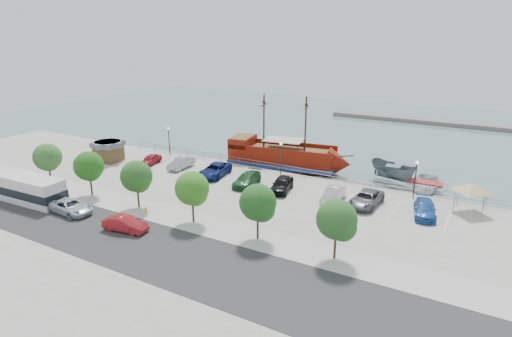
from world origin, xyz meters
The scene contains 35 objects.
ground centered at (0.00, 0.00, -1.00)m, with size 160.00×160.00×0.00m, color slate.
land_slab centered at (0.00, -21.00, -0.60)m, with size 100.00×58.00×1.20m, color gray.
street centered at (0.00, -16.00, 0.01)m, with size 100.00×8.00×0.04m, color #2F2F2F.
sidewalk centered at (0.00, -10.00, 0.01)m, with size 100.00×4.00×0.05m, color #B6B1A5.
seawall_railing centered at (0.00, 7.80, 0.53)m, with size 50.00×0.06×1.00m.
far_shore centered at (10.00, 55.00, -0.60)m, with size 40.00×3.00×0.80m, color slate.
pirate_ship centered at (-1.11, 11.79, 0.80)m, with size 17.20×7.01×10.72m.
patrol_boat centered at (12.24, 13.57, 0.25)m, with size 2.44×6.48×2.51m, color #535F65.
speedboat centered at (16.32, 12.33, -0.29)m, with size 4.91×6.87×1.42m, color silver.
dock_west centered at (-12.56, 9.20, -0.79)m, with size 7.38×2.11×0.42m, color gray.
dock_mid centered at (7.30, 9.20, -0.78)m, with size 7.73×2.21×0.44m, color #686057.
dock_east centered at (16.36, 9.20, -0.79)m, with size 7.37×2.10×0.42m, color gray.
shed centered at (-23.70, 0.34, 1.50)m, with size 3.84×3.84×2.82m.
canopy_tent centered at (21.48, 5.78, 2.98)m, with size 4.23×4.23×3.42m.
street_van centered at (-12.91, -14.39, 0.70)m, with size 2.32×5.02×1.40m, color #B2BCC7.
street_sedan centered at (-5.14, -14.60, 0.69)m, with size 1.46×4.19×1.38m, color #A31C20.
shuttle_bus centered at (-18.79, -14.50, 1.35)m, with size 8.01×3.13×2.78m.
fire_hydrant centered at (-6.29, -10.80, 0.37)m, with size 0.23×0.23×0.67m.
lamp_post_left centered at (-18.00, 6.50, 2.94)m, with size 0.36×0.36×4.28m.
lamp_post_mid centered at (0.00, 6.50, 2.94)m, with size 0.36×0.36×4.28m.
lamp_post_right centered at (16.00, 6.50, 2.94)m, with size 0.36×0.36×4.28m.
tree_a centered at (-21.85, -10.07, 3.30)m, with size 3.30×3.20×5.00m.
tree_b centered at (-14.85, -10.07, 3.30)m, with size 3.30×3.20×5.00m.
tree_c centered at (-7.85, -10.07, 3.30)m, with size 3.30×3.20×5.00m.
tree_d centered at (-0.85, -10.07, 3.30)m, with size 3.30×3.20×5.00m.
tree_e centered at (6.15, -10.07, 3.30)m, with size 3.30×3.20×5.00m.
tree_f centered at (13.15, -10.07, 3.30)m, with size 3.30×3.20×5.00m.
parked_car_a centered at (-17.54, 2.00, 0.67)m, with size 1.59×3.94×1.34m, color maroon.
parked_car_b centered at (-12.76, 2.67, 0.72)m, with size 1.53×4.39×1.45m, color #999CA3.
parked_car_c centered at (-7.04, 2.18, 0.78)m, with size 2.60×5.64×1.57m, color navy.
parked_car_d centered at (-1.82, 1.28, 0.73)m, with size 2.04×5.01×1.45m, color #215127.
parked_car_e centered at (2.60, 1.56, 0.82)m, with size 1.93×4.81×1.64m, color black.
parked_car_f centered at (8.73, 1.50, 0.76)m, with size 1.61×4.62×1.52m, color beige.
parked_car_g centered at (12.10, 2.08, 0.74)m, with size 2.46×5.33×1.48m, color #5A5B62.
parked_car_h centered at (17.82, 2.37, 0.70)m, with size 1.98×4.86×1.41m, color #2657A4.
Camera 1 is at (22.54, -39.35, 17.17)m, focal length 30.00 mm.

